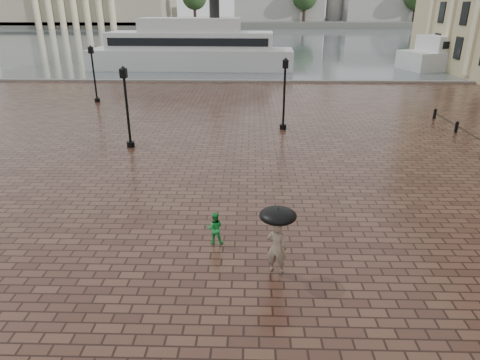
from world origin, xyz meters
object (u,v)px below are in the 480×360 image
(street_lamps, at_px, (163,89))
(ferry_near, at_px, (191,48))
(adult_pedestrian, at_px, (277,247))
(child_pedestrian, at_px, (215,228))

(street_lamps, height_order, ferry_near, ferry_near)
(street_lamps, distance_m, ferry_near, 26.34)
(adult_pedestrian, bearing_deg, child_pedestrian, -18.43)
(adult_pedestrian, bearing_deg, ferry_near, -58.23)
(street_lamps, distance_m, adult_pedestrian, 18.80)
(adult_pedestrian, distance_m, child_pedestrian, 2.61)
(street_lamps, relative_size, ferry_near, 0.61)
(child_pedestrian, height_order, ferry_near, ferry_near)
(adult_pedestrian, distance_m, ferry_near, 44.59)
(child_pedestrian, bearing_deg, ferry_near, -82.20)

